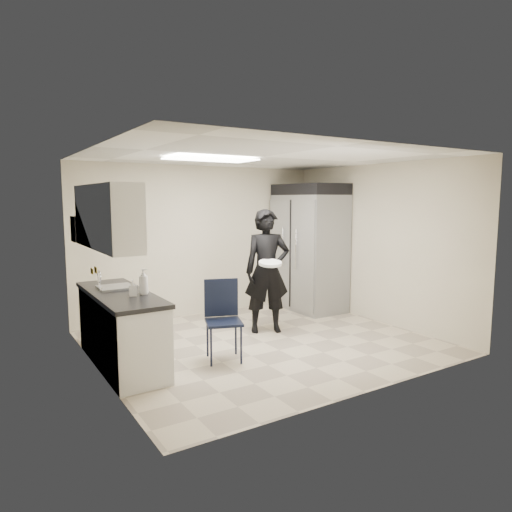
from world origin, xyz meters
TOP-DOWN VIEW (x-y plane):
  - floor at (0.00, 0.00)m, footprint 4.50×4.50m
  - ceiling at (0.00, 0.00)m, footprint 4.50×4.50m
  - back_wall at (0.00, 2.00)m, footprint 4.50×0.00m
  - left_wall at (-2.25, 0.00)m, footprint 0.00×4.00m
  - right_wall at (2.25, 0.00)m, footprint 0.00×4.00m
  - ceiling_panel at (-0.60, 0.40)m, footprint 1.20×0.60m
  - lower_counter at (-1.95, 0.20)m, footprint 0.60×1.90m
  - countertop at (-1.95, 0.20)m, footprint 0.64×1.95m
  - sink at (-1.93, 0.45)m, footprint 0.42×0.40m
  - faucet at (-2.13, 0.45)m, footprint 0.02×0.02m
  - upper_cabinets at (-2.08, 0.20)m, footprint 0.35×1.80m
  - towel_dispenser at (-2.14, 1.35)m, footprint 0.22×0.30m
  - notice_sticker_left at (-2.24, 0.10)m, footprint 0.00×0.12m
  - notice_sticker_right at (-2.24, 0.30)m, footprint 0.00×0.12m
  - commercial_fridge at (1.83, 1.27)m, footprint 0.80×1.35m
  - fridge_compressor at (1.83, 1.27)m, footprint 0.80×1.35m
  - folding_chair at (-0.81, -0.33)m, footprint 0.56×0.56m
  - man_tuxedo at (0.35, 0.44)m, footprint 0.81×0.69m
  - bucket_lid at (0.25, 0.21)m, footprint 0.44×0.44m
  - soap_bottle_a at (-1.75, -0.08)m, footprint 0.17×0.17m
  - soap_bottle_b at (-1.88, -0.10)m, footprint 0.11×0.11m

SIDE VIEW (x-z plane):
  - floor at x=0.00m, z-range 0.00..0.00m
  - lower_counter at x=-1.95m, z-range 0.00..0.86m
  - folding_chair at x=-0.81m, z-range 0.00..0.98m
  - sink at x=-1.93m, z-range 0.80..0.94m
  - countertop at x=-1.95m, z-range 0.86..0.91m
  - man_tuxedo at x=0.35m, z-range 0.00..1.88m
  - soap_bottle_b at x=-1.88m, z-range 0.91..1.10m
  - faucet at x=-2.13m, z-range 0.90..1.14m
  - commercial_fridge at x=1.83m, z-range 0.00..2.10m
  - soap_bottle_a at x=-1.75m, z-range 0.91..1.22m
  - bucket_lid at x=0.25m, z-range 1.08..1.12m
  - notice_sticker_right at x=-2.24m, z-range 1.15..1.21m
  - notice_sticker_left at x=-2.24m, z-range 1.19..1.25m
  - back_wall at x=0.00m, z-range -0.95..3.55m
  - left_wall at x=-2.25m, z-range -0.70..3.30m
  - right_wall at x=2.25m, z-range -0.70..3.30m
  - towel_dispenser at x=-2.14m, z-range 1.45..1.80m
  - upper_cabinets at x=-2.08m, z-range 1.45..2.20m
  - fridge_compressor at x=1.83m, z-range 2.10..2.30m
  - ceiling_panel at x=-0.60m, z-range 2.56..2.58m
  - ceiling at x=0.00m, z-range 2.60..2.60m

